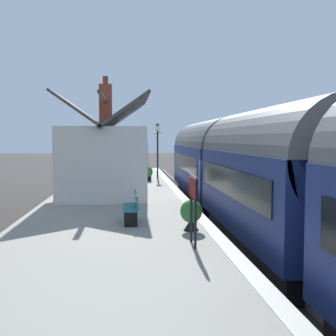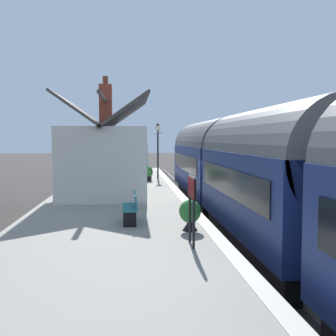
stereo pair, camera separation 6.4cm
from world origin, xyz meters
The scene contains 16 objects.
ground_plane centered at (0.00, 0.00, 0.00)m, with size 160.00×160.00×0.00m, color #383330.
platform centered at (0.00, 3.82, 0.49)m, with size 32.00×5.64×0.99m, color gray.
platform_edge_coping centered at (0.00, 1.18, 0.99)m, with size 32.00×0.36×0.02m, color beige.
rail_near centered at (0.00, -1.62, 0.07)m, with size 52.00×0.08×0.14m, color gray.
rail_far centered at (0.00, -0.18, 0.07)m, with size 52.00×0.08×0.14m, color gray.
train centered at (-5.26, -0.90, 2.22)m, with size 28.69×2.73×4.32m.
station_building centered at (0.08, 4.38, 2.55)m, with size 5.73×3.68×5.19m.
bench_by_lamp centered at (8.94, 3.29, 1.46)m, with size 1.41×0.46×0.88m.
bench_near_building centered at (-5.94, 3.26, 1.46)m, with size 1.41×0.46×0.88m.
planter_corner_building centered at (10.39, 2.36, 1.38)m, with size 0.54×0.54×0.73m.
planter_by_door centered at (10.00, 5.27, 1.34)m, with size 0.41×0.41×0.68m.
planter_bench_left centered at (5.70, 2.33, 1.43)m, with size 0.60×0.60×0.86m.
planter_under_sign centered at (6.01, 3.07, 1.30)m, with size 0.93×0.32×0.66m.
planter_edge_far centered at (-7.08, 1.74, 1.42)m, with size 0.58×0.58×0.82m.
lamp_post_platform centered at (7.06, 1.66, 3.34)m, with size 0.32×0.50×3.33m.
station_sign_board centered at (-8.57, 1.92, 2.17)m, with size 0.96×0.06×1.57m.
Camera 2 is at (-17.68, 3.27, 3.39)m, focal length 44.17 mm.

